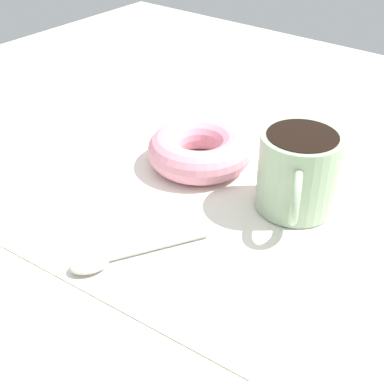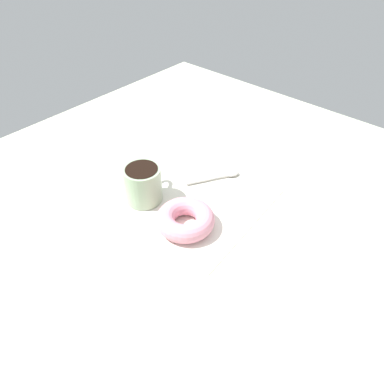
{
  "view_description": "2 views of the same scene",
  "coord_description": "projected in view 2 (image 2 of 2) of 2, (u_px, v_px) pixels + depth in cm",
  "views": [
    {
      "loc": [
        29.97,
        -34.66,
        33.5
      ],
      "look_at": [
        1.47,
        1.52,
        2.3
      ],
      "focal_mm": 50.0,
      "sensor_mm": 36.0,
      "label": 1
    },
    {
      "loc": [
        -41.4,
        50.17,
        56.61
      ],
      "look_at": [
        1.47,
        1.52,
        2.3
      ],
      "focal_mm": 35.0,
      "sensor_mm": 36.0,
      "label": 2
    }
  ],
  "objects": [
    {
      "name": "spoon",
      "position": [
        226.0,
        176.0,
        0.92
      ],
      "size": [
        8.24,
        12.72,
        0.9
      ],
      "color": "#B7B2A8",
      "rests_on": "napkin"
    },
    {
      "name": "napkin",
      "position": [
        192.0,
        199.0,
        0.86
      ],
      "size": [
        33.1,
        33.1,
        0.3
      ],
      "primitive_type": "cube",
      "rotation": [
        0.0,
        0.0,
        0.08
      ],
      "color": "white",
      "rests_on": "ground_plane"
    },
    {
      "name": "donut",
      "position": [
        185.0,
        219.0,
        0.78
      ],
      "size": [
        12.33,
        12.33,
        3.94
      ],
      "primitive_type": "torus",
      "color": "pink",
      "rests_on": "napkin"
    },
    {
      "name": "coffee_cup",
      "position": [
        143.0,
        183.0,
        0.83
      ],
      "size": [
        8.36,
        11.06,
        8.43
      ],
      "color": "#9EB793",
      "rests_on": "napkin"
    },
    {
      "name": "ground_plane",
      "position": [
        201.0,
        202.0,
        0.87
      ],
      "size": [
        120.0,
        120.0,
        2.0
      ],
      "primitive_type": "cube",
      "color": "beige"
    }
  ]
}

